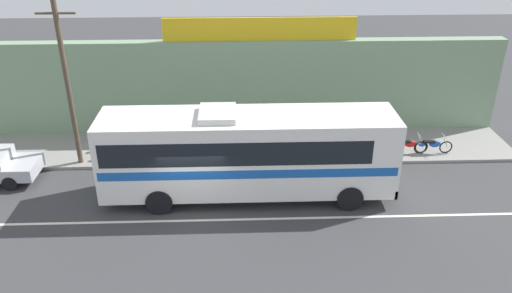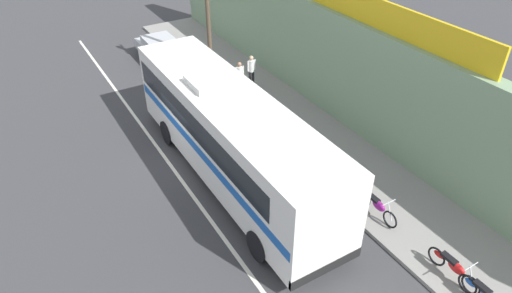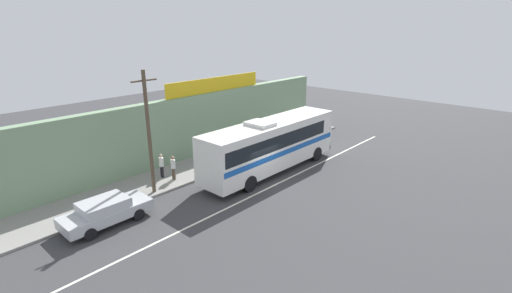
{
  "view_description": "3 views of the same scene",
  "coord_description": "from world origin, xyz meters",
  "px_view_note": "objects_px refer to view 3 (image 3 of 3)",
  "views": [
    {
      "loc": [
        1.8,
        -17.02,
        11.21
      ],
      "look_at": [
        2.49,
        1.41,
        2.01
      ],
      "focal_mm": 35.81,
      "sensor_mm": 36.0,
      "label": 1
    },
    {
      "loc": [
        14.31,
        -5.25,
        11.02
      ],
      "look_at": [
        2.51,
        1.83,
        1.35
      ],
      "focal_mm": 31.68,
      "sensor_mm": 36.0,
      "label": 2
    },
    {
      "loc": [
        -16.63,
        -14.56,
        9.91
      ],
      "look_at": [
        1.6,
        1.87,
        1.74
      ],
      "focal_mm": 26.06,
      "sensor_mm": 36.0,
      "label": 3
    }
  ],
  "objects_px": {
    "parked_car": "(106,211)",
    "motorcycle_black": "(276,140)",
    "utility_pole": "(149,132)",
    "motorcycle_green": "(297,132)",
    "motorcycle_orange": "(305,130)",
    "pedestrian_near_shop": "(161,164)",
    "intercity_bus": "(270,143)",
    "pedestrian_far_left": "(173,166)"
  },
  "relations": [
    {
      "from": "motorcycle_black",
      "to": "pedestrian_near_shop",
      "type": "distance_m",
      "value": 10.57
    },
    {
      "from": "utility_pole",
      "to": "motorcycle_black",
      "type": "relative_size",
      "value": 3.92
    },
    {
      "from": "motorcycle_green",
      "to": "motorcycle_orange",
      "type": "xyz_separation_m",
      "value": [
        1.15,
        -0.05,
        0.0
      ]
    },
    {
      "from": "motorcycle_black",
      "to": "pedestrian_near_shop",
      "type": "height_order",
      "value": "pedestrian_near_shop"
    },
    {
      "from": "motorcycle_black",
      "to": "motorcycle_green",
      "type": "distance_m",
      "value": 3.12
    },
    {
      "from": "motorcycle_orange",
      "to": "pedestrian_near_shop",
      "type": "bearing_deg",
      "value": 175.25
    },
    {
      "from": "parked_car",
      "to": "motorcycle_green",
      "type": "relative_size",
      "value": 2.43
    },
    {
      "from": "motorcycle_black",
      "to": "motorcycle_green",
      "type": "height_order",
      "value": "same"
    },
    {
      "from": "parked_car",
      "to": "motorcycle_orange",
      "type": "relative_size",
      "value": 2.44
    },
    {
      "from": "intercity_bus",
      "to": "utility_pole",
      "type": "relative_size",
      "value": 1.58
    },
    {
      "from": "intercity_bus",
      "to": "motorcycle_black",
      "type": "distance_m",
      "value": 5.76
    },
    {
      "from": "motorcycle_black",
      "to": "motorcycle_orange",
      "type": "xyz_separation_m",
      "value": [
        4.28,
        0.01,
        0.0
      ]
    },
    {
      "from": "intercity_bus",
      "to": "utility_pole",
      "type": "xyz_separation_m",
      "value": [
        -7.53,
        2.92,
        1.88
      ]
    },
    {
      "from": "motorcycle_green",
      "to": "pedestrian_near_shop",
      "type": "xyz_separation_m",
      "value": [
        -13.61,
        1.17,
        0.52
      ]
    },
    {
      "from": "motorcycle_green",
      "to": "pedestrian_far_left",
      "type": "height_order",
      "value": "pedestrian_far_left"
    },
    {
      "from": "intercity_bus",
      "to": "pedestrian_near_shop",
      "type": "height_order",
      "value": "intercity_bus"
    },
    {
      "from": "pedestrian_far_left",
      "to": "motorcycle_orange",
      "type": "bearing_deg",
      "value": -1.45
    },
    {
      "from": "motorcycle_black",
      "to": "motorcycle_green",
      "type": "relative_size",
      "value": 1.01
    },
    {
      "from": "motorcycle_black",
      "to": "pedestrian_far_left",
      "type": "height_order",
      "value": "pedestrian_far_left"
    },
    {
      "from": "motorcycle_green",
      "to": "intercity_bus",
      "type": "bearing_deg",
      "value": -157.19
    },
    {
      "from": "pedestrian_far_left",
      "to": "pedestrian_near_shop",
      "type": "bearing_deg",
      "value": 109.99
    },
    {
      "from": "parked_car",
      "to": "motorcycle_black",
      "type": "relative_size",
      "value": 2.39
    },
    {
      "from": "motorcycle_black",
      "to": "parked_car",
      "type": "bearing_deg",
      "value": -174.41
    },
    {
      "from": "utility_pole",
      "to": "motorcycle_black",
      "type": "height_order",
      "value": "utility_pole"
    },
    {
      "from": "motorcycle_green",
      "to": "motorcycle_black",
      "type": "bearing_deg",
      "value": -178.82
    },
    {
      "from": "parked_car",
      "to": "utility_pole",
      "type": "bearing_deg",
      "value": 19.32
    },
    {
      "from": "intercity_bus",
      "to": "pedestrian_far_left",
      "type": "relative_size",
      "value": 7.17
    },
    {
      "from": "parked_car",
      "to": "pedestrian_far_left",
      "type": "xyz_separation_m",
      "value": [
        5.61,
        1.92,
        0.34
      ]
    },
    {
      "from": "intercity_bus",
      "to": "pedestrian_far_left",
      "type": "xyz_separation_m",
      "value": [
        -5.61,
        3.55,
        -0.99
      ]
    },
    {
      "from": "parked_car",
      "to": "motorcycle_green",
      "type": "distance_m",
      "value": 18.98
    },
    {
      "from": "motorcycle_green",
      "to": "pedestrian_far_left",
      "type": "xyz_separation_m",
      "value": [
        -13.3,
        0.31,
        0.51
      ]
    },
    {
      "from": "intercity_bus",
      "to": "motorcycle_black",
      "type": "relative_size",
      "value": 6.18
    },
    {
      "from": "pedestrian_near_shop",
      "to": "pedestrian_far_left",
      "type": "bearing_deg",
      "value": -70.01
    },
    {
      "from": "motorcycle_black",
      "to": "pedestrian_far_left",
      "type": "xyz_separation_m",
      "value": [
        -10.18,
        0.38,
        0.51
      ]
    },
    {
      "from": "utility_pole",
      "to": "motorcycle_black",
      "type": "bearing_deg",
      "value": 1.2
    },
    {
      "from": "motorcycle_green",
      "to": "motorcycle_orange",
      "type": "distance_m",
      "value": 1.16
    },
    {
      "from": "utility_pole",
      "to": "motorcycle_black",
      "type": "xyz_separation_m",
      "value": [
        12.1,
        0.25,
        -3.38
      ]
    },
    {
      "from": "intercity_bus",
      "to": "utility_pole",
      "type": "distance_m",
      "value": 8.3
    },
    {
      "from": "parked_car",
      "to": "pedestrian_near_shop",
      "type": "relative_size",
      "value": 2.74
    },
    {
      "from": "utility_pole",
      "to": "pedestrian_near_shop",
      "type": "distance_m",
      "value": 3.6
    },
    {
      "from": "intercity_bus",
      "to": "motorcycle_black",
      "type": "xyz_separation_m",
      "value": [
        4.56,
        3.17,
        -1.5
      ]
    },
    {
      "from": "motorcycle_black",
      "to": "pedestrian_far_left",
      "type": "bearing_deg",
      "value": 177.88
    }
  ]
}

